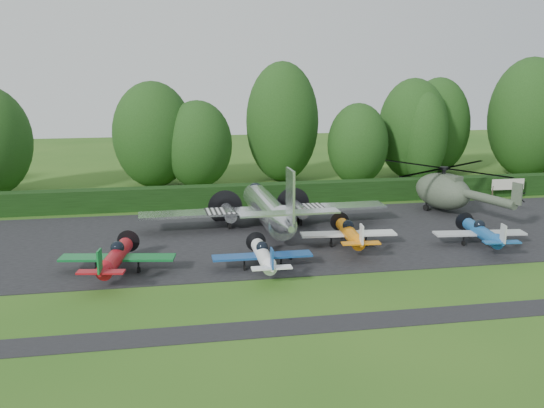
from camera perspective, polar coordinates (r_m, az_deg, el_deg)
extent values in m
plane|color=#285718|center=(36.64, 3.38, -7.40)|extent=(160.00, 160.00, 0.00)
cube|color=black|center=(45.93, 0.43, -3.15)|extent=(70.00, 18.00, 0.01)
cube|color=black|center=(31.28, 6.03, -11.12)|extent=(70.00, 2.00, 0.00)
cube|color=black|center=(56.43, -1.66, -0.11)|extent=(90.00, 1.60, 2.00)
cylinder|color=silver|center=(47.41, -0.42, -0.50)|extent=(2.08, 10.84, 2.08)
cone|color=silver|center=(53.25, -1.55, 0.99)|extent=(2.08, 1.35, 2.08)
cone|color=silver|center=(41.10, 1.15, -1.95)|extent=(2.08, 2.71, 2.08)
sphere|color=black|center=(52.32, -1.41, 1.28)|extent=(1.35, 1.35, 1.35)
cube|color=silver|center=(48.33, -0.60, -0.57)|extent=(19.87, 2.17, 0.20)
cube|color=white|center=(47.85, -4.87, -0.62)|extent=(2.35, 2.26, 0.05)
cube|color=white|center=(49.03, 3.56, -0.27)|extent=(2.35, 2.26, 0.05)
cylinder|color=silver|center=(48.52, -4.08, -0.82)|extent=(0.99, 2.89, 0.99)
cylinder|color=silver|center=(49.46, 2.59, -0.54)|extent=(0.99, 2.89, 0.99)
cylinder|color=black|center=(50.48, -4.33, -0.28)|extent=(2.89, 0.03, 2.89)
cylinder|color=black|center=(51.39, 2.09, -0.02)|extent=(2.89, 0.03, 2.89)
cube|color=silver|center=(40.17, 1.36, -0.84)|extent=(6.77, 1.26, 0.13)
cube|color=silver|center=(39.63, 1.45, 0.84)|extent=(0.16, 1.99, 3.43)
cylinder|color=black|center=(48.42, -4.01, -2.06)|extent=(0.23, 0.81, 0.81)
cylinder|color=black|center=(49.36, 2.67, -1.76)|extent=(0.23, 0.81, 0.81)
cylinder|color=black|center=(40.65, 1.44, -5.07)|extent=(0.16, 0.40, 0.40)
cylinder|color=#A10E17|center=(38.73, -14.52, -4.92)|extent=(0.98, 5.60, 0.98)
sphere|color=black|center=(39.18, -14.50, -4.01)|extent=(0.86, 0.86, 0.86)
cube|color=#0F642A|center=(39.26, -14.46, -4.91)|extent=(7.13, 1.32, 0.14)
cube|color=#A10E17|center=(35.46, -14.91, -6.17)|extent=(2.65, 0.71, 0.10)
cube|color=#0F642A|center=(35.16, -14.98, -5.20)|extent=(0.10, 0.82, 1.32)
cylinder|color=black|center=(42.18, -14.20, -3.44)|extent=(1.53, 0.02, 1.53)
cylinder|color=black|center=(39.43, -16.34, -6.15)|extent=(0.14, 0.45, 0.45)
cylinder|color=black|center=(39.22, -12.48, -6.02)|extent=(0.14, 0.45, 0.45)
cylinder|color=black|center=(41.53, -14.20, -5.08)|extent=(0.12, 0.41, 0.41)
cylinder|color=white|center=(38.25, -0.81, -4.91)|extent=(0.87, 5.01, 0.87)
sphere|color=black|center=(38.64, -0.95, -4.08)|extent=(0.77, 0.77, 0.77)
cube|color=navy|center=(38.72, -0.92, -4.90)|extent=(6.38, 1.18, 0.13)
cube|color=white|center=(35.37, 0.00, -6.02)|extent=(2.37, 0.64, 0.09)
cube|color=navy|center=(35.10, 0.03, -5.15)|extent=(0.09, 0.73, 1.18)
cylinder|color=black|center=(41.30, -1.56, -3.56)|extent=(1.37, 0.02, 1.37)
cylinder|color=black|center=(38.60, -2.62, -6.06)|extent=(0.13, 0.40, 0.40)
cylinder|color=black|center=(38.97, 0.85, -5.86)|extent=(0.13, 0.40, 0.40)
cylinder|color=black|center=(40.74, -1.36, -5.05)|extent=(0.11, 0.36, 0.36)
cylinder|color=orange|center=(43.32, 7.33, -2.78)|extent=(0.94, 5.37, 0.94)
sphere|color=black|center=(43.74, 7.12, -2.02)|extent=(0.82, 0.82, 0.82)
cube|color=white|center=(43.80, 7.14, -2.79)|extent=(6.84, 1.27, 0.14)
cube|color=orange|center=(40.31, 8.73, -3.65)|extent=(2.54, 0.68, 0.10)
cube|color=white|center=(40.05, 8.80, -2.82)|extent=(0.10, 0.78, 1.27)
cylinder|color=black|center=(46.52, 6.05, -1.65)|extent=(1.47, 0.02, 1.47)
cylinder|color=black|center=(43.48, 5.58, -3.90)|extent=(0.14, 0.43, 0.43)
cylinder|color=black|center=(44.22, 8.76, -3.71)|extent=(0.14, 0.43, 0.43)
cylinder|color=black|center=(45.90, 6.35, -3.04)|extent=(0.12, 0.39, 0.39)
cylinder|color=#185294|center=(45.79, 19.18, -2.59)|extent=(0.90, 5.18, 0.90)
sphere|color=black|center=(46.16, 18.88, -1.90)|extent=(0.79, 0.79, 0.79)
cube|color=#B6B8BD|center=(46.23, 18.89, -2.61)|extent=(6.60, 1.23, 0.13)
cube|color=#185294|center=(43.17, 21.21, -3.35)|extent=(2.45, 0.66, 0.09)
cube|color=#B6B8BD|center=(42.93, 21.34, -2.60)|extent=(0.09, 0.75, 1.23)
cylinder|color=black|center=(48.63, 17.27, -1.57)|extent=(1.41, 0.02, 1.41)
cylinder|color=black|center=(45.68, 17.59, -3.64)|extent=(0.13, 0.41, 0.41)
cylinder|color=black|center=(46.86, 20.25, -3.43)|extent=(0.13, 0.41, 0.41)
cylinder|color=black|center=(48.09, 17.69, -2.86)|extent=(0.11, 0.38, 0.38)
ellipsoid|color=#3D4A39|center=(55.49, 15.76, 1.17)|extent=(3.28, 6.01, 3.14)
cylinder|color=#3D4A39|center=(51.32, 18.08, 0.45)|extent=(0.74, 6.30, 0.74)
cube|color=#3D4A39|center=(48.36, 19.96, 0.73)|extent=(0.13, 0.95, 1.68)
cylinder|color=black|center=(55.20, 15.86, 2.77)|extent=(0.32, 0.32, 0.84)
cylinder|color=black|center=(55.12, 15.89, 3.26)|extent=(0.74, 0.74, 0.26)
cylinder|color=black|center=(55.12, 15.89, 3.26)|extent=(12.61, 12.61, 0.06)
cube|color=#3D4A39|center=(54.52, 16.22, 2.24)|extent=(0.95, 2.10, 0.74)
ellipsoid|color=black|center=(56.95, 15.04, 1.62)|extent=(2.00, 2.00, 1.80)
cylinder|color=black|center=(56.11, 14.33, -0.26)|extent=(0.19, 0.59, 0.59)
cylinder|color=black|center=(57.01, 16.25, -0.17)|extent=(0.19, 0.59, 0.59)
cylinder|color=black|center=(52.92, 17.24, -1.29)|extent=(0.17, 0.50, 0.50)
cylinder|color=#3F3326|center=(62.86, 20.04, 1.04)|extent=(0.13, 0.13, 1.27)
cylinder|color=#3F3326|center=(64.51, 22.48, 1.13)|extent=(0.13, 0.13, 1.27)
cube|color=silver|center=(63.54, 21.33, 1.74)|extent=(3.38, 0.08, 1.06)
cylinder|color=black|center=(66.77, 8.00, 3.07)|extent=(0.70, 0.70, 2.89)
ellipsoid|color=#1B3C13|center=(66.34, 8.08, 5.60)|extent=(6.55, 6.55, 8.85)
cylinder|color=black|center=(66.03, -11.00, 3.18)|extent=(0.70, 0.70, 3.66)
ellipsoid|color=#1B3C13|center=(65.51, -11.14, 6.43)|extent=(8.46, 8.46, 11.19)
cylinder|color=black|center=(71.37, 12.95, 3.83)|extent=(0.70, 0.70, 3.73)
ellipsoid|color=#1B3C13|center=(70.89, 13.10, 6.89)|extent=(7.82, 7.82, 11.40)
cylinder|color=black|center=(75.97, 15.17, 4.25)|extent=(0.70, 0.70, 3.73)
ellipsoid|color=#1B3C13|center=(75.52, 15.34, 7.12)|extent=(7.49, 7.49, 11.40)
cylinder|color=black|center=(76.64, 22.74, 4.05)|extent=(0.70, 0.70, 4.49)
ellipsoid|color=#1B3C13|center=(76.15, 23.04, 7.48)|extent=(9.16, 9.16, 13.72)
cylinder|color=black|center=(68.09, 0.95, 3.99)|extent=(0.70, 0.70, 4.33)
ellipsoid|color=#1B3C13|center=(67.54, 0.96, 7.72)|extent=(8.02, 8.02, 13.22)
cylinder|color=black|center=(64.87, -6.95, 2.87)|extent=(0.70, 0.70, 3.02)
ellipsoid|color=#1B3C13|center=(64.40, -7.02, 5.59)|extent=(7.31, 7.31, 9.23)
cylinder|color=black|center=(69.68, 13.93, 3.38)|extent=(0.70, 0.70, 3.28)
ellipsoid|color=#1B3C13|center=(69.23, 14.08, 6.13)|extent=(5.17, 5.17, 10.01)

